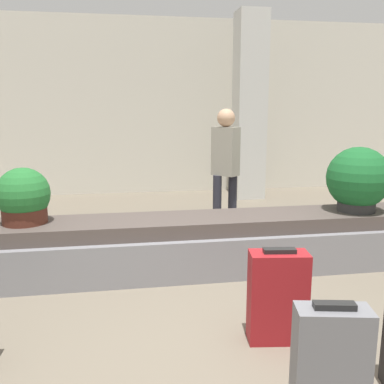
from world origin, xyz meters
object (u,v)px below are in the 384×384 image
suitcase_0 (330,375)px  potted_plant_1 (23,198)px  pillar (249,107)px  suitcase_5 (278,297)px  potted_plant_0 (358,180)px  traveler_0 (225,161)px

suitcase_0 → potted_plant_1: size_ratio=1.38×
pillar → suitcase_5: 5.06m
potted_plant_0 → traveler_0: (-1.10, 1.20, 0.07)m
pillar → suitcase_5: pillar is taller
potted_plant_1 → traveler_0: (2.18, 1.13, 0.15)m
pillar → potted_plant_0: pillar is taller
suitcase_0 → traveler_0: (0.34, 3.48, 0.59)m
suitcase_5 → potted_plant_1: (-1.93, 1.44, 0.46)m
suitcase_0 → traveler_0: bearing=96.1°
suitcase_0 → suitcase_5: suitcase_0 is taller
potted_plant_1 → traveler_0: traveler_0 is taller
potted_plant_1 → potted_plant_0: bearing=-1.3°
suitcase_0 → potted_plant_1: 3.02m
pillar → suitcase_0: 5.93m
suitcase_5 → potted_plant_0: 2.00m
potted_plant_0 → suitcase_5: bearing=-134.7°
pillar → suitcase_5: size_ratio=4.79×
suitcase_5 → potted_plant_0: size_ratio=1.01×
suitcase_0 → traveler_0: 3.54m
suitcase_0 → suitcase_5: (0.08, 0.91, -0.02)m
potted_plant_0 → potted_plant_1: (-3.28, 0.07, -0.08)m
suitcase_0 → suitcase_5: bearing=96.5°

